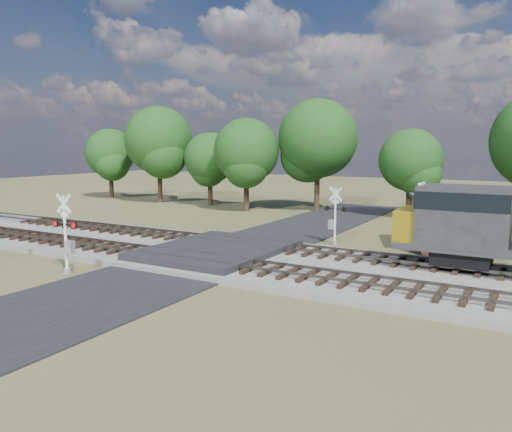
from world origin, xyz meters
The scene contains 10 objects.
ground centered at (0.00, 0.00, 0.00)m, with size 160.00×160.00×0.00m, color #3F4726.
ballast_bed centered at (10.00, 0.50, 0.15)m, with size 140.00×10.00×0.30m, color gray.
road centered at (0.00, 0.00, 0.04)m, with size 7.00×60.00×0.08m, color black.
crossing_panel centered at (0.00, 0.50, 0.32)m, with size 7.00×9.00×0.62m, color #262628.
track_near centered at (3.12, -2.00, 0.41)m, with size 140.00×2.60×0.33m.
track_far centered at (3.12, 3.00, 0.41)m, with size 140.00×2.60×0.33m.
crossing_signal_near centered at (-4.34, -6.58, 1.72)m, with size 1.67×0.36×4.13m.
crossing_signal_far centered at (4.56, 7.54, 1.61)m, with size 1.56×0.34×3.86m.
equipment_shed centered at (11.70, 9.66, 1.70)m, with size 6.32×6.32×3.35m.
treeline centered at (8.73, 21.15, 6.57)m, with size 83.07×11.59×11.15m.
Camera 1 is at (16.36, -23.33, 6.45)m, focal length 35.00 mm.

